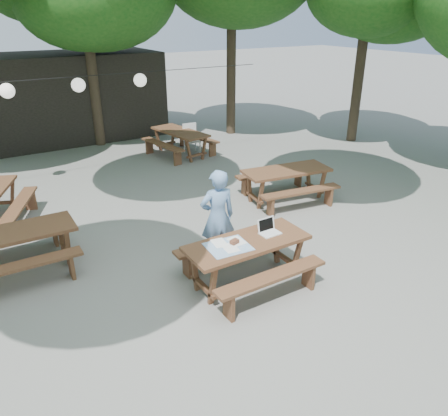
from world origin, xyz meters
TOP-DOWN VIEW (x-y plane):
  - ground at (0.00, 0.00)m, footprint 80.00×80.00m
  - pavilion at (0.50, 10.50)m, footprint 6.00×3.00m
  - main_picnic_table at (0.57, -0.23)m, footprint 2.00×1.58m
  - picnic_table_nw at (-2.56, 2.05)m, footprint 2.01×1.60m
  - picnic_table_ne at (3.27, 2.11)m, footprint 2.11×1.85m
  - picnic_table_far_e at (2.76, 6.55)m, footprint 1.87×2.13m
  - woman at (0.52, 0.59)m, footprint 0.68×0.50m
  - plastic_chair at (3.14, 6.54)m, footprint 0.49×0.49m
  - laptop at (1.02, -0.18)m, footprint 0.34×0.27m
  - tabletop_clutter at (0.25, -0.23)m, footprint 0.69×0.62m
  - paper_lanterns at (-0.19, 6.00)m, footprint 9.00×0.34m

SIDE VIEW (x-z plane):
  - ground at x=0.00m, z-range 0.00..0.00m
  - plastic_chair at x=3.14m, z-range -0.19..0.71m
  - main_picnic_table at x=0.57m, z-range 0.01..0.76m
  - picnic_table_nw at x=-2.56m, z-range 0.01..0.76m
  - picnic_table_ne at x=3.27m, z-range 0.01..0.76m
  - picnic_table_far_e at x=2.76m, z-range 0.01..0.76m
  - tabletop_clutter at x=0.25m, z-range 0.72..0.80m
  - laptop at x=1.02m, z-range 0.69..0.93m
  - woman at x=0.52m, z-range 0.00..1.70m
  - pavilion at x=0.50m, z-range 0.00..2.80m
  - paper_lanterns at x=-0.19m, z-range 2.21..2.59m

